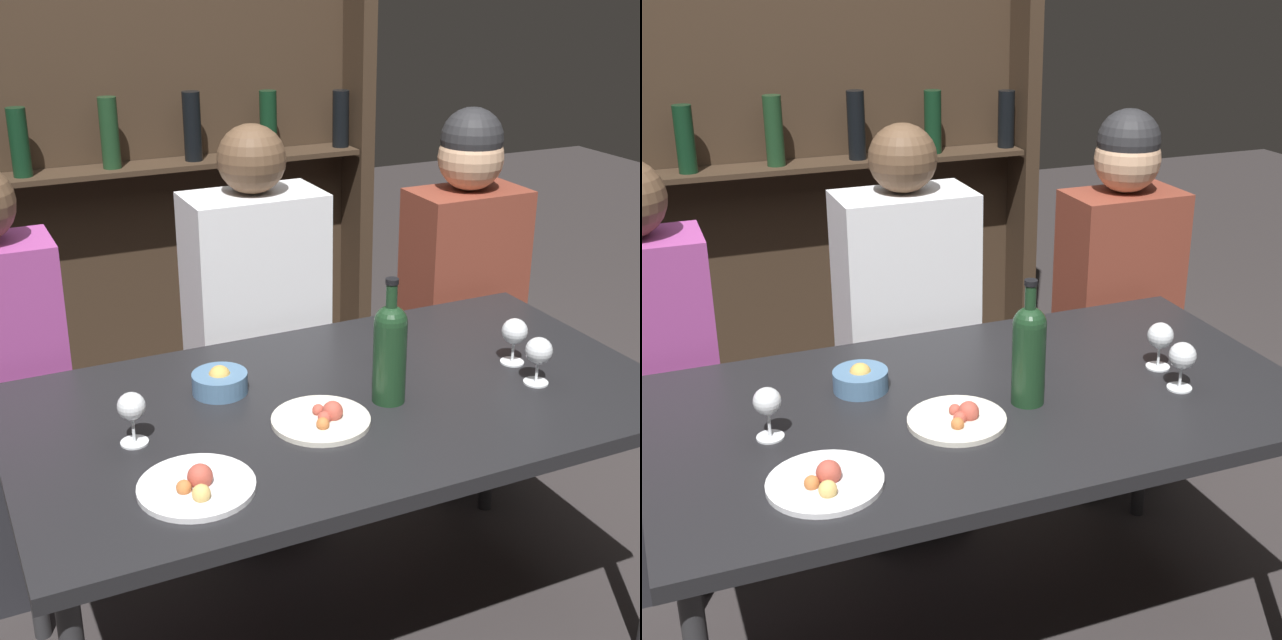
{
  "view_description": "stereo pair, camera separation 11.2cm",
  "coord_description": "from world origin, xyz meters",
  "views": [
    {
      "loc": [
        -0.83,
        -1.66,
        1.68
      ],
      "look_at": [
        0.0,
        0.13,
        0.88
      ],
      "focal_mm": 50.0,
      "sensor_mm": 36.0,
      "label": 1
    },
    {
      "loc": [
        -0.73,
        -1.7,
        1.68
      ],
      "look_at": [
        0.0,
        0.13,
        0.88
      ],
      "focal_mm": 50.0,
      "sensor_mm": 36.0,
      "label": 2
    }
  ],
  "objects": [
    {
      "name": "dining_table",
      "position": [
        0.0,
        0.0,
        0.67
      ],
      "size": [
        1.53,
        0.84,
        0.73
      ],
      "color": "black",
      "rests_on": "ground_plane"
    },
    {
      "name": "wine_glass_3",
      "position": [
        0.18,
        0.13,
        0.8
      ],
      "size": [
        0.06,
        0.06,
        0.11
      ],
      "color": "silver",
      "rests_on": "dining_table"
    },
    {
      "name": "wine_glass_0",
      "position": [
        0.48,
        -0.01,
        0.81
      ],
      "size": [
        0.07,
        0.07,
        0.12
      ],
      "color": "silver",
      "rests_on": "dining_table"
    },
    {
      "name": "seated_person_center",
      "position": [
        0.01,
        0.58,
        0.6
      ],
      "size": [
        0.38,
        0.22,
        1.27
      ],
      "color": "#26262B",
      "rests_on": "ground_plane"
    },
    {
      "name": "seated_person_left",
      "position": [
        -0.71,
        0.58,
        0.59
      ],
      "size": [
        0.34,
        0.22,
        1.23
      ],
      "color": "#26262B",
      "rests_on": "ground_plane"
    },
    {
      "name": "wine_glass_2",
      "position": [
        0.46,
        -0.13,
        0.81
      ],
      "size": [
        0.07,
        0.07,
        0.12
      ],
      "color": "silver",
      "rests_on": "dining_table"
    },
    {
      "name": "wine_glass_1",
      "position": [
        -0.49,
        0.0,
        0.81
      ],
      "size": [
        0.06,
        0.06,
        0.12
      ],
      "color": "silver",
      "rests_on": "dining_table"
    },
    {
      "name": "snack_bowl",
      "position": [
        -0.25,
        0.15,
        0.75
      ],
      "size": [
        0.13,
        0.13,
        0.07
      ],
      "color": "#4C7299",
      "rests_on": "dining_table"
    },
    {
      "name": "wine_bottle",
      "position": [
        0.09,
        -0.05,
        0.86
      ],
      "size": [
        0.08,
        0.08,
        0.3
      ],
      "color": "#19381E",
      "rests_on": "dining_table"
    },
    {
      "name": "wine_rack_wall",
      "position": [
        -0.0,
        1.66,
        1.13
      ],
      "size": [
        1.78,
        0.21,
        2.22
      ],
      "color": "#38281C",
      "rests_on": "ground_plane"
    },
    {
      "name": "food_plate_0",
      "position": [
        -0.43,
        -0.23,
        0.74
      ],
      "size": [
        0.23,
        0.23,
        0.05
      ],
      "color": "white",
      "rests_on": "dining_table"
    },
    {
      "name": "food_plate_1",
      "position": [
        -0.09,
        -0.09,
        0.74
      ],
      "size": [
        0.22,
        0.22,
        0.05
      ],
      "color": "silver",
      "rests_on": "dining_table"
    },
    {
      "name": "seated_person_right",
      "position": [
        0.72,
        0.58,
        0.62
      ],
      "size": [
        0.36,
        0.22,
        1.27
      ],
      "color": "#26262B",
      "rests_on": "ground_plane"
    }
  ]
}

